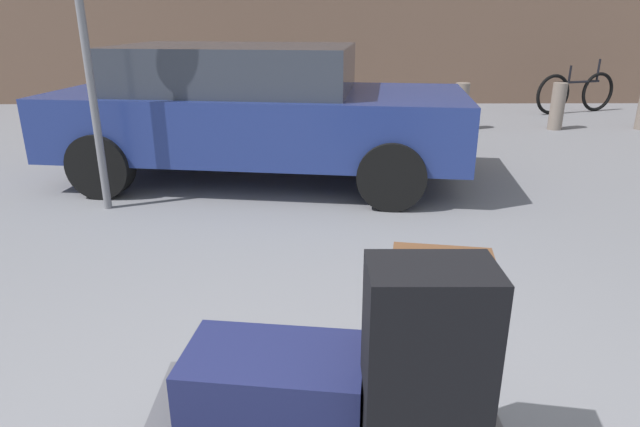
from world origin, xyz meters
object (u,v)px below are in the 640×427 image
(suitcase_black_front_right, at_px, (426,365))
(no_parking_sign, at_px, (83,32))
(suitcase_navy_center, at_px, (274,383))
(parked_car, at_px, (254,110))
(bollard_kerb_mid, at_px, (557,106))
(suitcase_brown_rear_right, at_px, (437,336))
(bollard_kerb_near, at_px, (461,107))
(bicycle_leaning, at_px, (576,92))

(suitcase_black_front_right, distance_m, no_parking_sign, 4.22)
(suitcase_navy_center, bearing_deg, no_parking_sign, 126.54)
(suitcase_navy_center, distance_m, parked_car, 4.26)
(bollard_kerb_mid, relative_size, no_parking_sign, 0.28)
(suitcase_brown_rear_right, height_order, bollard_kerb_near, suitcase_brown_rear_right)
(suitcase_black_front_right, bearing_deg, bollard_kerb_mid, 64.50)
(suitcase_brown_rear_right, bearing_deg, parked_car, 114.52)
(suitcase_brown_rear_right, height_order, parked_car, parked_car)
(suitcase_navy_center, relative_size, bicycle_leaning, 0.38)
(suitcase_brown_rear_right, bearing_deg, bicycle_leaning, 72.70)
(suitcase_black_front_right, distance_m, parked_car, 4.53)
(bollard_kerb_mid, bearing_deg, no_parking_sign, -147.24)
(bollard_kerb_mid, distance_m, no_parking_sign, 6.97)
(bollard_kerb_mid, bearing_deg, suitcase_brown_rear_right, -116.17)
(parked_car, relative_size, bollard_kerb_near, 6.19)
(bicycle_leaning, bearing_deg, parked_car, -141.88)
(no_parking_sign, bearing_deg, suitcase_brown_rear_right, -53.27)
(suitcase_black_front_right, relative_size, bicycle_leaning, 0.40)
(suitcase_brown_rear_right, distance_m, parked_car, 4.33)
(suitcase_brown_rear_right, relative_size, parked_car, 0.13)
(suitcase_navy_center, bearing_deg, suitcase_black_front_right, -14.71)
(parked_car, relative_size, bicycle_leaning, 2.67)
(suitcase_brown_rear_right, distance_m, bollard_kerb_near, 7.16)
(bicycle_leaning, xyz_separation_m, no_parking_sign, (-6.79, -5.30, 1.20))
(suitcase_brown_rear_right, height_order, suitcase_black_front_right, suitcase_black_front_right)
(suitcase_brown_rear_right, height_order, bollard_kerb_mid, suitcase_brown_rear_right)
(bollard_kerb_mid, bearing_deg, suitcase_black_front_right, -116.00)
(suitcase_navy_center, distance_m, bollard_kerb_mid, 8.00)
(bicycle_leaning, height_order, no_parking_sign, no_parking_sign)
(suitcase_black_front_right, xyz_separation_m, parked_car, (-0.99, 4.42, 0.08))
(suitcase_navy_center, xyz_separation_m, bicycle_leaning, (4.99, 8.52, -0.09))
(parked_car, distance_m, no_parking_sign, 1.84)
(suitcase_black_front_right, height_order, bicycle_leaning, suitcase_black_front_right)
(suitcase_black_front_right, distance_m, bollard_kerb_mid, 7.95)
(bicycle_leaning, height_order, bollard_kerb_near, bicycle_leaning)
(suitcase_navy_center, xyz_separation_m, parked_car, (-0.49, 4.22, 0.30))
(bicycle_leaning, distance_m, bollard_kerb_mid, 1.88)
(suitcase_navy_center, bearing_deg, suitcase_brown_rear_right, 10.44)
(bicycle_leaning, relative_size, bollard_kerb_mid, 2.32)
(suitcase_navy_center, bearing_deg, bollard_kerb_mid, 67.55)
(suitcase_navy_center, relative_size, suitcase_black_front_right, 0.93)
(suitcase_brown_rear_right, height_order, no_parking_sign, no_parking_sign)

